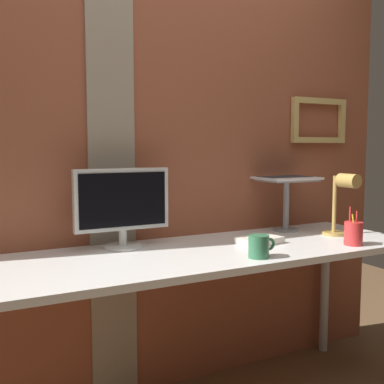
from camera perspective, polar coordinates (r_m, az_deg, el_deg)
brick_wall_back at (r=2.29m, az=-6.55°, el=6.70°), size 3.00×0.15×2.55m
desk at (r=2.07m, az=1.29°, el=-9.23°), size 2.09×0.66×0.78m
monitor at (r=2.08m, az=-8.63°, el=-1.43°), size 0.44×0.18×0.36m
laptop_stand at (r=2.54m, az=11.59°, el=-0.55°), size 0.28×0.22×0.28m
laptop at (r=2.59m, az=10.58°, el=3.09°), size 0.31×0.32×0.24m
desk_lamp at (r=2.44m, az=18.15°, el=-0.70°), size 0.12×0.20×0.32m
pen_cup at (r=2.27m, az=19.37°, el=-4.84°), size 0.08×0.08×0.18m
coffee_mug at (r=1.92m, az=8.32°, el=-6.68°), size 0.12×0.08×0.09m
paper_clutter_stack at (r=2.21m, az=8.37°, el=-5.93°), size 0.22×0.18×0.03m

